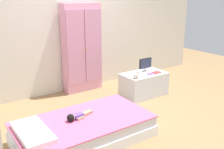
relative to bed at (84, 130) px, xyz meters
The scene contains 11 objects.
ground_plane 0.72m from the bed, 16.87° to the left, with size 10.00×10.00×0.02m, color #99754C.
back_wall 2.25m from the bed, 69.32° to the left, with size 6.40×0.05×2.70m, color silver.
bed is the anchor object (origin of this frame).
pillow 0.67m from the bed, behind, with size 0.32×0.67×0.06m, color white.
doll 0.21m from the bed, 144.81° to the left, with size 0.39×0.16×0.10m.
wardrobe 1.95m from the bed, 61.80° to the left, with size 0.73×0.27×1.63m.
tv_stand 1.79m from the bed, 23.99° to the left, with size 0.81×0.48×0.42m, color silver.
tv_monitor 1.95m from the bed, 25.05° to the left, with size 0.27×0.10×0.24m.
rocking_horse_toy 1.48m from the bed, 23.40° to the left, with size 0.11×0.04×0.13m.
book_purple 1.83m from the bed, 20.08° to the left, with size 0.13×0.08×0.01m, color #8E51B2.
book_red 1.96m from the bed, 18.67° to the left, with size 0.15×0.11×0.02m, color #CC3838.
Camera 1 is at (-2.06, -2.83, 1.79)m, focal length 41.92 mm.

